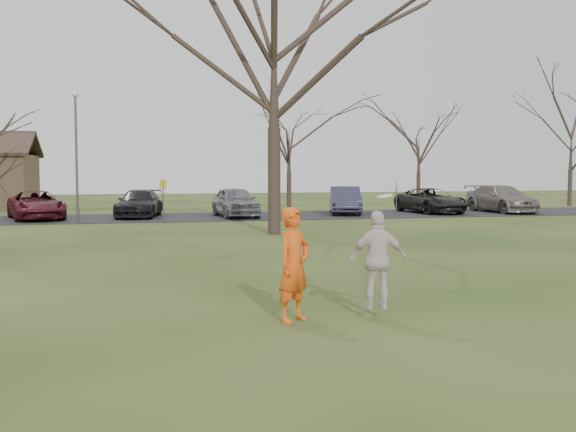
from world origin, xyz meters
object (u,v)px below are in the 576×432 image
object	(u,v)px
car_4	(235,202)
big_tree	(274,56)
car_6	(431,201)
catching_play	(378,260)
car_3	(139,204)
car_7	(502,199)
player_defender	(294,265)
car_2	(36,205)
lamp_post	(76,139)
car_5	(345,200)

from	to	relation	value
car_4	big_tree	size ratio (longest dim) A/B	0.34
car_6	catching_play	size ratio (longest dim) A/B	2.59
car_3	catching_play	distance (m)	26.12
car_7	catching_play	distance (m)	30.57
car_6	car_4	bearing A→B (deg)	176.26
player_defender	catching_play	bearing A→B (deg)	-45.55
player_defender	car_6	bearing A→B (deg)	23.56
car_3	car_7	xyz separation A→B (m)	(20.82, -0.59, 0.07)
car_6	car_2	bearing A→B (deg)	173.42
car_3	catching_play	size ratio (longest dim) A/B	2.49
big_tree	catching_play	bearing A→B (deg)	-95.36
lamp_post	big_tree	bearing A→B (deg)	-43.15
player_defender	big_tree	size ratio (longest dim) A/B	0.14
lamp_post	player_defender	bearing A→B (deg)	-77.36
car_3	big_tree	bearing A→B (deg)	-53.43
catching_play	lamp_post	size ratio (longest dim) A/B	0.32
car_6	catching_play	world-z (taller)	catching_play
car_6	lamp_post	world-z (taller)	lamp_post
car_6	car_5	bearing A→B (deg)	170.28
car_7	car_2	bearing A→B (deg)	176.01
car_7	catching_play	size ratio (longest dim) A/B	2.73
car_5	car_3	bearing A→B (deg)	-165.84
car_2	big_tree	world-z (taller)	big_tree
car_2	car_5	xyz separation A→B (m)	(16.44, 0.38, 0.05)
car_5	lamp_post	xyz separation A→B (m)	(-14.27, -2.81, 3.16)
car_5	car_2	bearing A→B (deg)	-164.17
player_defender	car_3	distance (m)	25.75
player_defender	car_2	xyz separation A→B (m)	(-7.28, 25.21, -0.22)
car_3	lamp_post	xyz separation A→B (m)	(-2.92, -2.88, 3.22)
car_4	catching_play	bearing A→B (deg)	-97.44
car_4	car_6	xyz separation A→B (m)	(11.48, 0.64, -0.09)
car_2	car_7	bearing A→B (deg)	-14.51
car_6	big_tree	distance (m)	16.42
player_defender	car_3	world-z (taller)	player_defender
car_2	car_4	world-z (taller)	car_4
car_5	big_tree	bearing A→B (deg)	-106.79
player_defender	car_7	size ratio (longest dim) A/B	0.36
catching_play	car_5	bearing A→B (deg)	73.34
car_4	car_5	size ratio (longest dim) A/B	1.00
car_3	car_7	size ratio (longest dim) A/B	0.91
car_3	lamp_post	distance (m)	5.21
car_3	player_defender	bearing A→B (deg)	-74.64
car_2	car_3	world-z (taller)	car_2
car_5	car_6	distance (m)	5.11
car_3	car_6	distance (m)	16.45
car_4	big_tree	distance (m)	11.26
car_5	car_6	bearing A→B (deg)	11.70
car_2	catching_play	bearing A→B (deg)	-85.26
car_3	lamp_post	bearing A→B (deg)	-124.89
car_3	car_4	distance (m)	5.07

